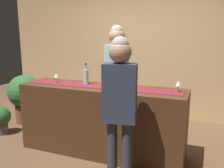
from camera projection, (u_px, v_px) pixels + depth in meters
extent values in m
plane|color=brown|center=(102.00, 152.00, 3.50)|extent=(10.00, 10.00, 0.00)
cube|color=tan|center=(139.00, 45.00, 4.94)|extent=(6.00, 0.12, 2.90)
cube|color=#472B19|center=(101.00, 120.00, 3.41)|extent=(2.30, 0.60, 0.96)
cube|color=maroon|center=(101.00, 87.00, 3.31)|extent=(2.18, 0.28, 0.01)
cylinder|color=#B2C6C1|center=(86.00, 77.00, 3.43)|extent=(0.07, 0.07, 0.21)
cylinder|color=#B2C6C1|center=(86.00, 67.00, 3.40)|extent=(0.03, 0.03, 0.08)
cylinder|color=black|center=(86.00, 64.00, 3.39)|extent=(0.03, 0.03, 0.02)
cylinder|color=brown|center=(111.00, 80.00, 3.23)|extent=(0.07, 0.07, 0.21)
cylinder|color=brown|center=(111.00, 69.00, 3.20)|extent=(0.03, 0.03, 0.08)
cylinder|color=black|center=(111.00, 66.00, 3.19)|extent=(0.03, 0.03, 0.02)
cylinder|color=silver|center=(57.00, 83.00, 3.58)|extent=(0.06, 0.06, 0.00)
cylinder|color=silver|center=(56.00, 80.00, 3.58)|extent=(0.01, 0.01, 0.08)
cone|color=silver|center=(56.00, 75.00, 3.56)|extent=(0.07, 0.07, 0.06)
cylinder|color=silver|center=(120.00, 90.00, 3.10)|extent=(0.06, 0.06, 0.00)
cylinder|color=silver|center=(120.00, 87.00, 3.09)|extent=(0.01, 0.01, 0.08)
cone|color=silver|center=(120.00, 82.00, 3.08)|extent=(0.07, 0.07, 0.06)
cylinder|color=silver|center=(178.00, 92.00, 3.01)|extent=(0.06, 0.06, 0.00)
cylinder|color=silver|center=(178.00, 89.00, 3.00)|extent=(0.01, 0.01, 0.08)
cone|color=silver|center=(179.00, 83.00, 2.98)|extent=(0.07, 0.07, 0.06)
cylinder|color=#26262B|center=(121.00, 113.00, 3.91)|extent=(0.11, 0.11, 0.84)
cylinder|color=#26262B|center=(112.00, 112.00, 3.98)|extent=(0.11, 0.11, 0.84)
cube|color=#99D1E0|center=(117.00, 66.00, 3.79)|extent=(0.35, 0.21, 0.67)
sphere|color=tan|center=(117.00, 36.00, 3.70)|extent=(0.25, 0.25, 0.25)
sphere|color=#AD9E8E|center=(117.00, 31.00, 3.69)|extent=(0.20, 0.20, 0.20)
cylinder|color=#33333D|center=(112.00, 154.00, 2.64)|extent=(0.11, 0.11, 0.77)
cylinder|color=#33333D|center=(127.00, 156.00, 2.61)|extent=(0.11, 0.11, 0.77)
cube|color=#2D384C|center=(120.00, 93.00, 2.49)|extent=(0.37, 0.26, 0.61)
sphere|color=tan|center=(120.00, 52.00, 2.40)|extent=(0.23, 0.23, 0.23)
sphere|color=#AD9E8E|center=(120.00, 45.00, 2.39)|extent=(0.18, 0.18, 0.18)
cylinder|color=brown|center=(26.00, 113.00, 4.68)|extent=(0.38, 0.38, 0.34)
sphere|color=#2D6633|center=(25.00, 91.00, 4.59)|extent=(0.62, 0.62, 0.62)
cylinder|color=#4C4C51|center=(2.00, 129.00, 4.13)|extent=(0.20, 0.20, 0.17)
sphere|color=#23562D|center=(1.00, 116.00, 4.09)|extent=(0.32, 0.32, 0.32)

